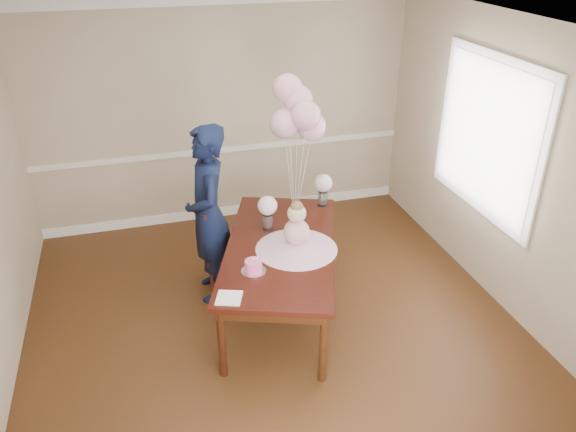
{
  "coord_description": "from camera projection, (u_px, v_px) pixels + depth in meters",
  "views": [
    {
      "loc": [
        -1.02,
        -3.89,
        3.4
      ],
      "look_at": [
        0.19,
        0.35,
        1.05
      ],
      "focal_mm": 35.0,
      "sensor_mm": 36.0,
      "label": 1
    }
  ],
  "objects": [
    {
      "name": "balloon_d",
      "position": [
        288.0,
        88.0,
        5.13
      ],
      "size": [
        0.28,
        0.28,
        0.28
      ],
      "primitive_type": "sphere",
      "color": "#DB9BA8",
      "rests_on": "balloon_ribbon_d"
    },
    {
      "name": "table_leg_bl",
      "position": [
        250.0,
        232.0,
        6.16
      ],
      "size": [
        0.09,
        0.09,
        0.69
      ],
      "primitive_type": "cylinder",
      "rotation": [
        0.0,
        0.0,
        -0.34
      ],
      "color": "black",
      "rests_on": "floor"
    },
    {
      "name": "dining_table_top",
      "position": [
        281.0,
        248.0,
        5.17
      ],
      "size": [
        1.59,
        2.19,
        0.05
      ],
      "primitive_type": "cube",
      "rotation": [
        0.0,
        0.0,
        -0.34
      ],
      "color": "black",
      "rests_on": "table_leg_fl"
    },
    {
      "name": "balloon_ribbon_e",
      "position": [
        303.0,
        180.0,
        5.47
      ],
      "size": [
        0.15,
        0.02,
        0.76
      ],
      "primitive_type": "cylinder",
      "rotation": [
        -0.09,
        0.17,
        -0.34
      ],
      "color": "white",
      "rests_on": "balloon_weight"
    },
    {
      "name": "rose_vase_near",
      "position": [
        268.0,
        222.0,
        5.39
      ],
      "size": [
        0.13,
        0.13,
        0.16
      ],
      "primitive_type": "cylinder",
      "rotation": [
        0.0,
        0.0,
        -0.34
      ],
      "color": "silver",
      "rests_on": "dining_table_top"
    },
    {
      "name": "window_frame",
      "position": [
        488.0,
        136.0,
        5.38
      ],
      "size": [
        0.02,
        1.66,
        1.56
      ],
      "primitive_type": "cube",
      "color": "white",
      "rests_on": "wall_right"
    },
    {
      "name": "roses_near",
      "position": [
        267.0,
        206.0,
        5.3
      ],
      "size": [
        0.19,
        0.19,
        0.19
      ],
      "primitive_type": "sphere",
      "color": "silver",
      "rests_on": "rose_vase_near"
    },
    {
      "name": "chair_leg_bl",
      "position": [
        210.0,
        264.0,
        5.86
      ],
      "size": [
        0.04,
        0.04,
        0.41
      ],
      "primitive_type": "cylinder",
      "rotation": [
        0.0,
        0.0,
        -0.08
      ],
      "color": "#3A200F",
      "rests_on": "floor"
    },
    {
      "name": "wall_back",
      "position": [
        223.0,
        114.0,
        6.64
      ],
      "size": [
        4.5,
        0.02,
        2.7
      ],
      "primitive_type": "cube",
      "color": "tan",
      "rests_on": "floor"
    },
    {
      "name": "floor",
      "position": [
        279.0,
        337.0,
        5.15
      ],
      "size": [
        4.5,
        5.0,
        0.0
      ],
      "primitive_type": "cube",
      "color": "#351C0D",
      "rests_on": "ground"
    },
    {
      "name": "chair_back_post_l",
      "position": [
        207.0,
        240.0,
        5.33
      ],
      "size": [
        0.04,
        0.04,
        0.53
      ],
      "primitive_type": "cylinder",
      "rotation": [
        0.0,
        0.0,
        -0.08
      ],
      "color": "#34110E",
      "rests_on": "dining_chair_seat"
    },
    {
      "name": "balloon_ribbon_c",
      "position": [
        296.0,
        168.0,
        5.42
      ],
      "size": [
        0.05,
        0.08,
        1.02
      ],
      "primitive_type": "cylinder",
      "rotation": [
        -0.09,
        0.02,
        -0.34
      ],
      "color": "silver",
      "rests_on": "balloon_weight"
    },
    {
      "name": "birthday_cake",
      "position": [
        253.0,
        266.0,
        4.75
      ],
      "size": [
        0.19,
        0.19,
        0.1
      ],
      "primitive_type": "cylinder",
      "rotation": [
        0.0,
        0.0,
        -0.34
      ],
      "color": "#FB4FA5",
      "rests_on": "cake_platter"
    },
    {
      "name": "cake_platter",
      "position": [
        254.0,
        271.0,
        4.77
      ],
      "size": [
        0.28,
        0.28,
        0.01
      ],
      "primitive_type": "cylinder",
      "rotation": [
        0.0,
        0.0,
        -0.34
      ],
      "color": "silver",
      "rests_on": "dining_table_top"
    },
    {
      "name": "wall_right",
      "position": [
        518.0,
        175.0,
        5.06
      ],
      "size": [
        0.02,
        5.0,
        2.7
      ],
      "primitive_type": "cube",
      "color": "tan",
      "rests_on": "floor"
    },
    {
      "name": "cake_flower_b",
      "position": [
        257.0,
        258.0,
        4.73
      ],
      "size": [
        0.03,
        0.03,
        0.03
      ],
      "primitive_type": "sphere",
      "color": "silver",
      "rests_on": "birthday_cake"
    },
    {
      "name": "baby_hair",
      "position": [
        297.0,
        207.0,
        4.9
      ],
      "size": [
        0.12,
        0.12,
        0.12
      ],
      "primitive_type": "sphere",
      "color": "brown",
      "rests_on": "baby_head"
    },
    {
      "name": "balloon_b",
      "position": [
        306.0,
        115.0,
        5.07
      ],
      "size": [
        0.28,
        0.28,
        0.28
      ],
      "primitive_type": "sphere",
      "color": "#DC9CAD",
      "rests_on": "balloon_ribbon_b"
    },
    {
      "name": "chair_back_post_r",
      "position": [
        205.0,
        223.0,
        5.62
      ],
      "size": [
        0.04,
        0.04,
        0.53
      ],
      "primitive_type": "cylinder",
      "rotation": [
        0.0,
        0.0,
        -0.08
      ],
      "color": "#3A190F",
      "rests_on": "dining_chair_seat"
    },
    {
      "name": "chair_slat_top",
      "position": [
        205.0,
        214.0,
        5.38
      ],
      "size": [
        0.06,
        0.38,
        0.05
      ],
      "primitive_type": "cube",
      "rotation": [
        0.0,
        0.0,
        -0.08
      ],
      "color": "#36150E",
      "rests_on": "dining_chair_seat"
    },
    {
      "name": "table_leg_fr",
      "position": [
        323.0,
        347.0,
        4.52
      ],
      "size": [
        0.09,
        0.09,
        0.69
      ],
      "primitive_type": "cylinder",
      "rotation": [
        0.0,
        0.0,
        -0.34
      ],
      "color": "black",
      "rests_on": "floor"
    },
    {
      "name": "baseboard_trim",
      "position": [
        229.0,
        211.0,
        7.23
      ],
      "size": [
        4.5,
        0.02,
        0.12
      ],
      "primitive_type": "cube",
      "color": "white",
      "rests_on": "floor"
    },
    {
      "name": "balloon_ribbon_b",
      "position": [
        300.0,
        176.0,
        5.38
      ],
      "size": [
        0.08,
        0.08,
        0.92
      ],
      "primitive_type": "cylinder",
      "rotation": [
        0.05,
        0.1,
        -0.34
      ],
      "color": "white",
      "rests_on": "balloon_weight"
    },
    {
      "name": "chair_slat_mid",
      "position": [
        206.0,
        227.0,
        5.46
      ],
      "size": [
        0.06,
        0.38,
        0.05
      ],
      "primitive_type": "cube",
      "rotation": [
        0.0,
        0.0,
        -0.08
      ],
      "color": "black",
      "rests_on": "dining_chair_seat"
    },
    {
      "name": "ceiling",
      "position": [
        276.0,
        32.0,
        3.88
      ],
      "size": [
        4.5,
        5.0,
        0.02
      ],
      "primitive_type": "cube",
      "color": "white",
      "rests_on": "wall_back"
    },
    {
      "name": "window_blinds",
      "position": [
        486.0,
        136.0,
        5.38
      ],
      "size": [
        0.01,
        1.5,
        1.4
      ],
      "primitive_type": "cube",
      "color": "silver",
      "rests_on": "wall_right"
    },
    {
      "name": "balloon_a",
      "position": [
        285.0,
        124.0,
        5.17
      ],
      "size": [
        0.28,
        0.28,
        0.28
      ],
      "primitive_type": "sphere",
      "color": "#DD9CB5",
      "rests_on": "balloon_ribbon_a"
    },
    {
      "name": "baby_head",
      "position": [
        297.0,
        213.0,
        4.93
      ],
      "size": [
        0.17,
        0.17,
        0.17
      ],
      "primitive_type": "sphere",
      "color": "beige",
      "rests_on": "baby_torso"
    },
    {
      "name": "table_leg_br",
      "position": [
        325.0,
        235.0,
        6.11
      ],
      "size": [
        0.09,
        0.09,
        0.69
      ],
      "primitive_type": "cylinder",
      "rotation": [
        0.0,
        0.0,
        -0.34
      ],
      "color": "black",
      "rests_on": "floor"
    },
    {
      "name": "chair_leg_fl",
      "position": [
        212.0,
        282.0,
        5.56
      ],
      "size": [
        0.04,
        0.04,
        0.41
      ],
      "primitive_type": "cylinder",
      "rotation": [
        0.0,
        0.0,
        -0.08
      ],
      "color": "#38150F",
      "rests_on": "floor"
    },
    {
      "name": "chair_leg_fr",
      "position": [
        246.0,
        279.0,
        5.62
      ],
      "size": [
        0.04,
        0.04,
        0.41
      ],
      "primitive_type": "cylinder",
      "rotation": [
        0.0,
        0.0,
        -0.08
      ],
      "color": "#35120E",
      "rests_on": "floor"
    },
    {
      "name": "chair_leg_br",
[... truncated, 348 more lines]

